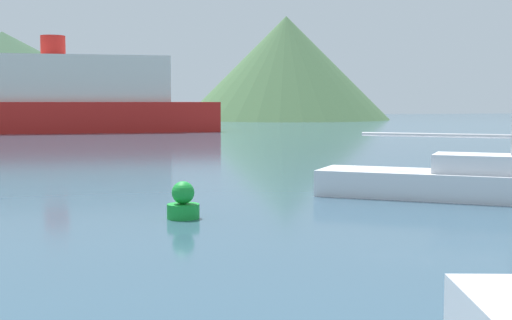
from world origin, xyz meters
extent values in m
cube|color=silver|center=(6.97, 15.01, 0.33)|extent=(7.44, 6.45, 0.65)
cube|color=silver|center=(6.97, 15.01, 0.88)|extent=(2.68, 2.49, 0.46)
cylinder|color=#BCBCC1|center=(6.02, 15.77, 1.55)|extent=(2.91, 2.36, 0.10)
cube|color=red|center=(-2.06, 58.43, 1.16)|extent=(25.54, 9.18, 2.33)
cube|color=silver|center=(-2.06, 58.43, 4.10)|extent=(17.95, 7.56, 3.54)
cylinder|color=red|center=(-2.06, 58.43, 6.67)|extent=(1.90, 1.90, 1.60)
cylinder|color=green|center=(-0.55, 14.48, 0.15)|extent=(0.66, 0.66, 0.30)
sphere|color=green|center=(-0.55, 14.48, 0.53)|extent=(0.46, 0.46, 0.46)
cone|color=#38563D|center=(-7.04, 88.64, 5.22)|extent=(39.64, 39.64, 10.44)
cone|color=#476B42|center=(27.97, 88.95, 6.73)|extent=(27.08, 27.08, 13.46)
camera|label=1|loc=(-3.34, 0.31, 2.38)|focal=50.00mm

